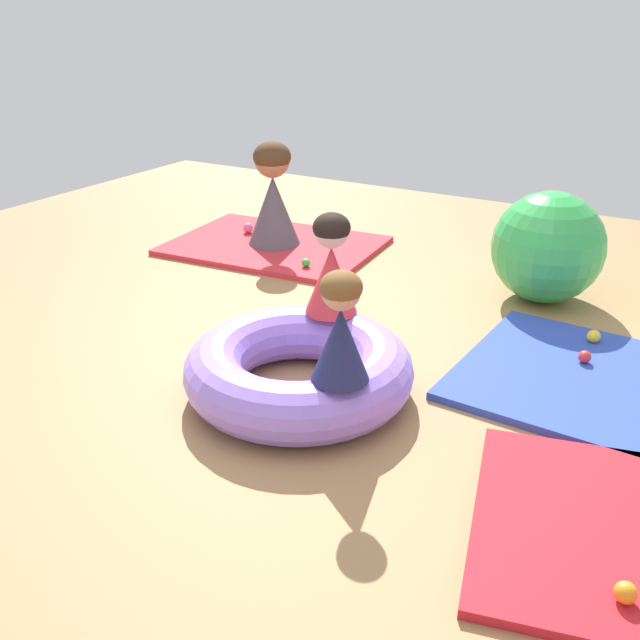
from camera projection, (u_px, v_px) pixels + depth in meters
name	position (u px, v px, depth m)	size (l,w,h in m)	color
ground_plane	(286.00, 387.00, 3.51)	(8.00, 8.00, 0.00)	#9E7549
gym_mat_near_right	(635.00, 393.00, 3.42)	(1.65, 1.17, 0.04)	#2D47B7
gym_mat_center_rear	(274.00, 246.00, 5.47)	(1.53, 1.12, 0.04)	red
inflatable_cushion	(299.00, 369.00, 3.38)	(1.09, 1.09, 0.28)	#9975EA
child_in_navy	(341.00, 328.00, 2.91)	(0.35, 0.35, 0.49)	navy
child_in_red	(331.00, 265.00, 3.55)	(0.27, 0.27, 0.52)	red
adult_seated	(273.00, 195.00, 5.31)	(0.54, 0.54, 0.77)	#4C4751
play_ball_red	(585.00, 357.00, 3.65)	(0.07, 0.07, 0.07)	red
play_ball_pink	(248.00, 228.00, 5.69)	(0.08, 0.08, 0.08)	pink
play_ball_green	(306.00, 263.00, 4.96)	(0.06, 0.06, 0.06)	green
play_ball_yellow	(594.00, 336.00, 3.87)	(0.07, 0.07, 0.07)	yellow
play_ball_orange	(626.00, 593.00, 2.19)	(0.07, 0.07, 0.07)	orange
exercise_ball_large	(548.00, 247.00, 4.40)	(0.70, 0.70, 0.70)	green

